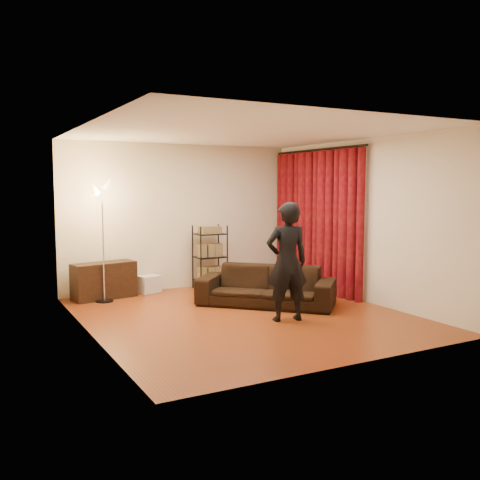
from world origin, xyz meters
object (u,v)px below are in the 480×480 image
wire_shelf (210,257)px  floor_lamp (103,243)px  person (287,262)px  storage_boxes (149,284)px  sofa (266,286)px  media_cabinet (104,281)px

wire_shelf → floor_lamp: 2.10m
person → storage_boxes: (-1.10, 2.87, -0.69)m
sofa → storage_boxes: (-1.34, 1.89, -0.16)m
wire_shelf → person: bearing=-96.9°
storage_boxes → wire_shelf: 1.24m
storage_boxes → wire_shelf: size_ratio=0.32×
media_cabinet → floor_lamp: size_ratio=0.54×
person → wire_shelf: 2.73m
sofa → person: bearing=-59.7°
media_cabinet → wire_shelf: 2.01m
wire_shelf → floor_lamp: bearing=-179.1°
person → storage_boxes: bearing=-57.5°
person → floor_lamp: floor_lamp is taller
sofa → floor_lamp: bearing=-169.6°
floor_lamp → storage_boxes: bearing=23.0°
person → media_cabinet: (-1.93, 2.75, -0.54)m
media_cabinet → wire_shelf: size_ratio=0.89×
media_cabinet → wire_shelf: bearing=-11.3°
sofa → floor_lamp: floor_lamp is taller
person → media_cabinet: size_ratio=1.60×
wire_shelf → storage_boxes: bearing=167.2°
person → wire_shelf: person is taller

